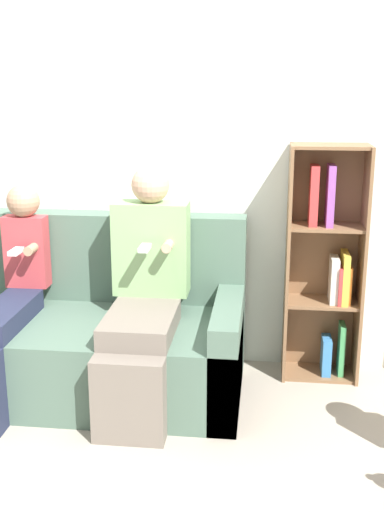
{
  "coord_description": "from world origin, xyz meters",
  "views": [
    {
      "loc": [
        0.97,
        -2.7,
        1.68
      ],
      "look_at": [
        0.58,
        0.59,
        0.77
      ],
      "focal_mm": 45.0,
      "sensor_mm": 36.0,
      "label": 1
    }
  ],
  "objects_px": {
    "adult_seated": "(145,287)",
    "child_seated": "(9,296)",
    "couch": "(64,335)",
    "bookshelf": "(327,266)"
  },
  "relations": [
    {
      "from": "child_seated",
      "to": "bookshelf",
      "type": "relative_size",
      "value": 0.83
    },
    {
      "from": "child_seated",
      "to": "bookshelf",
      "type": "bearing_deg",
      "value": 14.91
    },
    {
      "from": "couch",
      "to": "child_seated",
      "type": "distance_m",
      "value": 0.39
    },
    {
      "from": "couch",
      "to": "adult_seated",
      "type": "distance_m",
      "value": 0.6
    },
    {
      "from": "couch",
      "to": "adult_seated",
      "type": "height_order",
      "value": "adult_seated"
    },
    {
      "from": "couch",
      "to": "adult_seated",
      "type": "xyz_separation_m",
      "value": [
        0.49,
        -0.1,
        0.34
      ]
    },
    {
      "from": "couch",
      "to": "bookshelf",
      "type": "xyz_separation_m",
      "value": [
        1.46,
        0.32,
        0.36
      ]
    },
    {
      "from": "adult_seated",
      "to": "child_seated",
      "type": "xyz_separation_m",
      "value": [
        -0.73,
        -0.03,
        -0.07
      ]
    },
    {
      "from": "child_seated",
      "to": "adult_seated",
      "type": "bearing_deg",
      "value": 2.7
    },
    {
      "from": "adult_seated",
      "to": "child_seated",
      "type": "relative_size",
      "value": 1.11
    }
  ]
}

